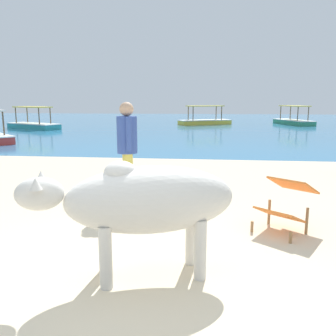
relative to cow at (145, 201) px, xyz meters
The scene contains 8 objects.
sand_beach 0.80m from the cow, 126.40° to the right, with size 18.00×14.00×0.04m, color beige.
water_surface 21.80m from the cow, 90.42° to the left, with size 60.00×36.00×0.03m, color teal.
cow is the anchor object (origin of this frame).
deck_chair_far 2.13m from the cow, 41.32° to the left, with size 0.90×0.93×0.68m.
person_standing 2.49m from the cow, 106.41° to the left, with size 0.32×0.48×1.62m.
boat_green 23.09m from the cow, 73.78° to the left, with size 2.26×3.85×1.29m.
boat_teal 19.36m from the cow, 119.73° to the left, with size 3.79×2.71×1.29m.
boat_yellow 21.55m from the cow, 88.97° to the left, with size 3.79×2.73×1.29m.
Camera 1 is at (0.71, -2.88, 1.69)m, focal length 37.85 mm.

